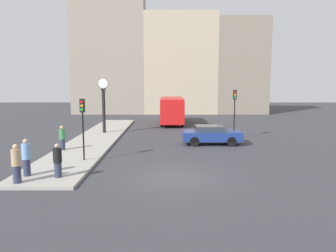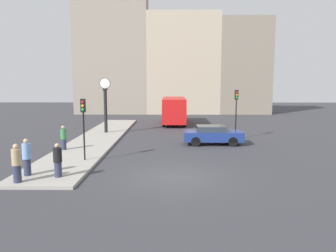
{
  "view_description": "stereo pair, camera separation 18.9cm",
  "coord_description": "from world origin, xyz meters",
  "views": [
    {
      "loc": [
        -0.29,
        -15.42,
        4.55
      ],
      "look_at": [
        -0.34,
        5.27,
        1.8
      ],
      "focal_mm": 35.0,
      "sensor_mm": 36.0,
      "label": 1
    },
    {
      "loc": [
        -0.1,
        -15.42,
        4.55
      ],
      "look_at": [
        -0.34,
        5.27,
        1.8
      ],
      "focal_mm": 35.0,
      "sensor_mm": 36.0,
      "label": 2
    }
  ],
  "objects": [
    {
      "name": "pedestrian_green_hoodie",
      "position": [
        -7.23,
        5.72,
        0.94
      ],
      "size": [
        0.39,
        0.39,
        1.6
      ],
      "color": "#2D334C",
      "rests_on": "sidewalk_corner"
    },
    {
      "name": "bus_distant",
      "position": [
        0.14,
        20.47,
        1.64
      ],
      "size": [
        2.45,
        7.43,
        2.88
      ],
      "color": "red",
      "rests_on": "ground_plane"
    },
    {
      "name": "pedestrian_tan_coat",
      "position": [
        -6.94,
        -1.43,
        1.01
      ],
      "size": [
        0.41,
        0.41,
        1.74
      ],
      "color": "#2D334C",
      "rests_on": "sidewalk_corner"
    },
    {
      "name": "sedan_car",
      "position": [
        2.91,
        8.46,
        0.73
      ],
      "size": [
        4.3,
        1.78,
        1.4
      ],
      "color": "navy",
      "rests_on": "ground_plane"
    },
    {
      "name": "pedestrian_black_jacket",
      "position": [
        -5.43,
        -0.56,
        0.94
      ],
      "size": [
        0.4,
        0.4,
        1.6
      ],
      "color": "#2D334C",
      "rests_on": "sidewalk_corner"
    },
    {
      "name": "pedestrian_blue_stripe",
      "position": [
        -6.98,
        -0.32,
        1.03
      ],
      "size": [
        0.39,
        0.39,
        1.77
      ],
      "color": "#2D334C",
      "rests_on": "sidewalk_corner"
    },
    {
      "name": "ground_plane",
      "position": [
        0.0,
        0.0,
        0.0
      ],
      "size": [
        120.0,
        120.0,
        0.0
      ],
      "primitive_type": "plane",
      "color": "#38383D"
    },
    {
      "name": "sidewalk_corner",
      "position": [
        -6.05,
        10.5,
        0.08
      ],
      "size": [
        3.46,
        25.0,
        0.15
      ],
      "primitive_type": "cube",
      "color": "#A39E93",
      "rests_on": "ground_plane"
    },
    {
      "name": "street_clock",
      "position": [
        -5.95,
        13.31,
        2.61
      ],
      "size": [
        0.94,
        0.37,
        4.8
      ],
      "color": "black",
      "rests_on": "sidewalk_corner"
    },
    {
      "name": "building_row",
      "position": [
        -0.95,
        33.6,
        8.01
      ],
      "size": [
        28.32,
        5.0,
        18.4
      ],
      "color": "gray",
      "rests_on": "ground_plane"
    },
    {
      "name": "traffic_light_near",
      "position": [
        -5.09,
        2.87,
        2.67
      ],
      "size": [
        0.26,
        0.24,
        3.5
      ],
      "color": "black",
      "rests_on": "sidewalk_corner"
    },
    {
      "name": "traffic_light_far",
      "position": [
        5.0,
        10.52,
        2.84
      ],
      "size": [
        0.26,
        0.24,
        3.98
      ],
      "color": "black",
      "rests_on": "ground_plane"
    }
  ]
}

